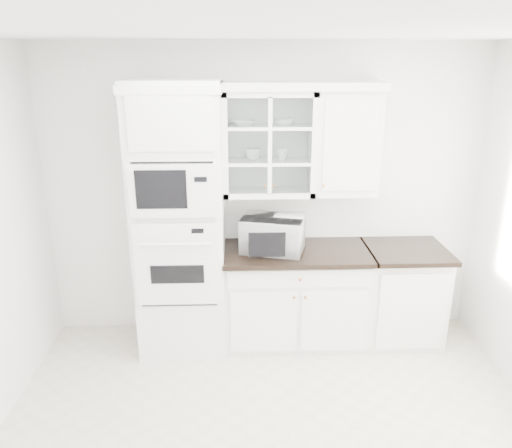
{
  "coord_description": "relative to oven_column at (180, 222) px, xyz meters",
  "views": [
    {
      "loc": [
        -0.24,
        -2.71,
        2.59
      ],
      "look_at": [
        -0.1,
        1.05,
        1.3
      ],
      "focal_mm": 35.0,
      "sensor_mm": 36.0,
      "label": 1
    }
  ],
  "objects": [
    {
      "name": "room_shell",
      "position": [
        0.75,
        -0.99,
        0.58
      ],
      "size": [
        4.0,
        3.5,
        2.7
      ],
      "color": "white",
      "rests_on": "ground"
    },
    {
      "name": "oven_column",
      "position": [
        0.0,
        0.0,
        0.0
      ],
      "size": [
        0.76,
        0.68,
        2.4
      ],
      "color": "white",
      "rests_on": "ground"
    },
    {
      "name": "base_cabinet_run",
      "position": [
        1.03,
        0.03,
        -0.74
      ],
      "size": [
        1.32,
        0.67,
        0.92
      ],
      "color": "white",
      "rests_on": "ground"
    },
    {
      "name": "extra_base_cabinet",
      "position": [
        2.03,
        0.03,
        -0.74
      ],
      "size": [
        0.72,
        0.67,
        0.92
      ],
      "color": "white",
      "rests_on": "ground"
    },
    {
      "name": "upper_cabinet_glass",
      "position": [
        0.78,
        0.17,
        0.65
      ],
      "size": [
        0.8,
        0.33,
        0.9
      ],
      "color": "white",
      "rests_on": "room_shell"
    },
    {
      "name": "upper_cabinet_solid",
      "position": [
        1.46,
        0.17,
        0.65
      ],
      "size": [
        0.55,
        0.33,
        0.9
      ],
      "primitive_type": "cube",
      "color": "white",
      "rests_on": "room_shell"
    },
    {
      "name": "crown_molding",
      "position": [
        0.68,
        0.14,
        1.14
      ],
      "size": [
        2.14,
        0.38,
        0.07
      ],
      "primitive_type": "cube",
      "color": "white",
      "rests_on": "room_shell"
    },
    {
      "name": "countertop_microwave",
      "position": [
        0.82,
        0.03,
        -0.12
      ],
      "size": [
        0.63,
        0.57,
        0.31
      ],
      "primitive_type": "imported",
      "rotation": [
        0.0,
        0.0,
        2.88
      ],
      "color": "white",
      "rests_on": "base_cabinet_run"
    },
    {
      "name": "bowl_a",
      "position": [
        0.55,
        0.16,
        0.83
      ],
      "size": [
        0.24,
        0.24,
        0.05
      ],
      "primitive_type": "imported",
      "rotation": [
        0.0,
        0.0,
        0.28
      ],
      "color": "white",
      "rests_on": "upper_cabinet_glass"
    },
    {
      "name": "bowl_b",
      "position": [
        0.91,
        0.16,
        0.84
      ],
      "size": [
        0.19,
        0.19,
        0.05
      ],
      "primitive_type": "imported",
      "rotation": [
        0.0,
        0.0,
        -0.11
      ],
      "color": "white",
      "rests_on": "upper_cabinet_glass"
    },
    {
      "name": "cup_a",
      "position": [
        0.64,
        0.18,
        0.56
      ],
      "size": [
        0.16,
        0.16,
        0.1
      ],
      "primitive_type": "imported",
      "rotation": [
        0.0,
        0.0,
        -0.33
      ],
      "color": "white",
      "rests_on": "upper_cabinet_glass"
    },
    {
      "name": "cup_b",
      "position": [
        0.9,
        0.16,
        0.56
      ],
      "size": [
        0.13,
        0.13,
        0.1
      ],
      "primitive_type": "imported",
      "rotation": [
        0.0,
        0.0,
        0.21
      ],
      "color": "white",
      "rests_on": "upper_cabinet_glass"
    }
  ]
}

